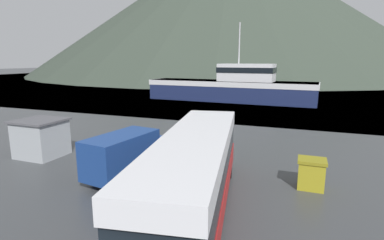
# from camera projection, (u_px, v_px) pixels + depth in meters

# --- Properties ---
(water_surface) EXTENTS (240.00, 240.00, 0.00)m
(water_surface) POSITION_uv_depth(u_px,v_px,m) (295.00, 74.00, 138.38)
(water_surface) COLOR slate
(water_surface) RESTS_ON ground
(hill_backdrop) EXTENTS (175.60, 175.60, 60.61)m
(hill_backdrop) POSITION_uv_depth(u_px,v_px,m) (231.00, 7.00, 139.35)
(hill_backdrop) COLOR #333D33
(hill_backdrop) RESTS_ON ground
(tour_bus) EXTENTS (4.40, 11.63, 3.26)m
(tour_bus) POSITION_uv_depth(u_px,v_px,m) (196.00, 170.00, 11.86)
(tour_bus) COLOR red
(tour_bus) RESTS_ON ground
(delivery_van) EXTENTS (2.75, 6.13, 2.34)m
(delivery_van) POSITION_uv_depth(u_px,v_px,m) (129.00, 153.00, 16.02)
(delivery_van) COLOR navy
(delivery_van) RESTS_ON ground
(fishing_boat) EXTENTS (25.42, 6.56, 11.44)m
(fishing_boat) POSITION_uv_depth(u_px,v_px,m) (232.00, 87.00, 45.10)
(fishing_boat) COLOR #19234C
(fishing_boat) RESTS_ON water_surface
(storage_bin) EXTENTS (1.31, 1.10, 1.47)m
(storage_bin) POSITION_uv_depth(u_px,v_px,m) (311.00, 173.00, 14.38)
(storage_bin) COLOR olive
(storage_bin) RESTS_ON ground
(dock_kiosk) EXTENTS (2.82, 2.67, 2.41)m
(dock_kiosk) POSITION_uv_depth(u_px,v_px,m) (41.00, 138.00, 19.18)
(dock_kiosk) COLOR #93999E
(dock_kiosk) RESTS_ON ground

